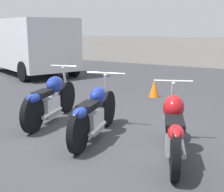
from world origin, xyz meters
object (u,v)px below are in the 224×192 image
object	(u,v)px
motorcycle_slot_1	(94,114)
traffic_cone_near	(154,88)
motorcycle_slot_0	(51,99)
motorcycle_slot_2	(174,128)
parked_van	(30,44)

from	to	relation	value
motorcycle_slot_1	traffic_cone_near	bearing A→B (deg)	83.14
motorcycle_slot_0	motorcycle_slot_1	distance (m)	1.31
traffic_cone_near	motorcycle_slot_1	bearing A→B (deg)	-83.01
motorcycle_slot_0	motorcycle_slot_2	world-z (taller)	motorcycle_slot_0
parked_van	traffic_cone_near	bearing A→B (deg)	-81.72
motorcycle_slot_2	traffic_cone_near	xyz separation A→B (m)	(-1.82, 3.55, -0.20)
parked_van	traffic_cone_near	size ratio (longest dim) A/B	10.51
motorcycle_slot_0	parked_van	distance (m)	6.91
motorcycle_slot_0	traffic_cone_near	size ratio (longest dim) A/B	4.35
motorcycle_slot_1	motorcycle_slot_2	bearing A→B (deg)	-17.26
motorcycle_slot_1	parked_van	size ratio (longest dim) A/B	0.40
motorcycle_slot_1	traffic_cone_near	size ratio (longest dim) A/B	4.23
motorcycle_slot_0	traffic_cone_near	distance (m)	3.23
motorcycle_slot_2	traffic_cone_near	bearing A→B (deg)	94.94
motorcycle_slot_0	motorcycle_slot_1	bearing A→B (deg)	-30.40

